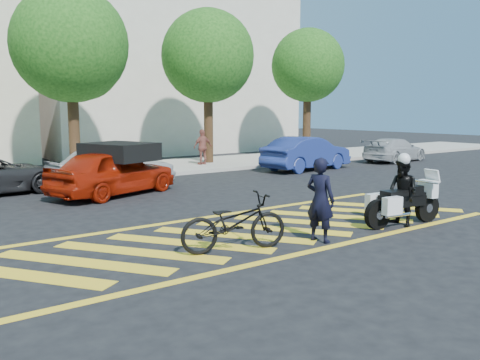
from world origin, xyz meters
TOP-DOWN VIEW (x-y plane):
  - ground at (0.00, 0.00)m, footprint 90.00×90.00m
  - sidewalk at (0.00, 12.00)m, footprint 60.00×5.00m
  - crosswalk at (-0.04, 0.00)m, footprint 12.33×4.00m
  - building_right at (9.00, 21.00)m, footprint 16.00×8.00m
  - tree_center at (0.13, 12.06)m, footprint 4.60×4.60m
  - tree_right at (6.63, 12.06)m, footprint 4.40×4.40m
  - tree_far_right at (13.13, 12.06)m, footprint 4.00×4.00m
  - officer_bike at (0.55, -1.46)m, footprint 0.56×0.72m
  - bicycle at (-1.29, -1.00)m, footprint 2.24×1.25m
  - police_motorcycle at (3.15, -1.56)m, footprint 2.31×0.79m
  - officer_moto at (3.14, -1.57)m, footprint 0.68×0.83m
  - red_convertible at (-0.64, 6.47)m, footprint 4.70×3.17m
  - parked_mid_right at (-0.10, 7.80)m, footprint 4.57×2.21m
  - parked_right at (9.02, 7.80)m, footprint 4.71×2.12m
  - parked_far_right at (15.30, 7.80)m, footprint 4.39×2.24m
  - pedestrian_right at (5.73, 11.32)m, footprint 0.98×0.44m

SIDE VIEW (x-z plane):
  - ground at x=0.00m, z-range 0.00..0.00m
  - crosswalk at x=-0.04m, z-range 0.00..0.01m
  - sidewalk at x=0.00m, z-range 0.00..0.15m
  - police_motorcycle at x=3.15m, z-range 0.04..1.06m
  - bicycle at x=-1.29m, z-range 0.00..1.11m
  - parked_far_right at x=15.30m, z-range 0.00..1.22m
  - red_convertible at x=-0.64m, z-range 0.00..1.49m
  - parked_right at x=9.02m, z-range 0.00..1.50m
  - parked_mid_right at x=-0.10m, z-range 0.00..1.50m
  - officer_moto at x=3.14m, z-range 0.00..1.58m
  - officer_bike at x=0.55m, z-range 0.00..1.75m
  - pedestrian_right at x=5.73m, z-range 0.15..1.79m
  - tree_far_right at x=13.13m, z-range 1.39..8.49m
  - tree_right at x=6.63m, z-range 1.34..8.75m
  - tree_center at x=0.13m, z-range 1.31..8.88m
  - building_right at x=9.00m, z-range 0.00..11.00m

